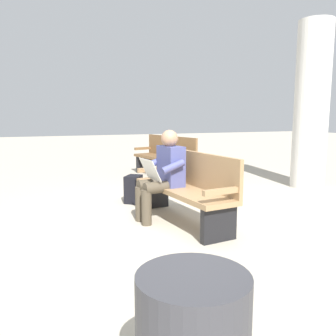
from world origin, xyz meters
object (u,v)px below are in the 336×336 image
backpack (134,189)px  support_pillar (311,106)px  bench_near (186,187)px  bench_far (166,156)px  person_seated (163,173)px

backpack → support_pillar: support_pillar is taller
bench_near → bench_far: same height
person_seated → bench_far: size_ratio=0.63×
person_seated → bench_far: 3.31m
bench_near → backpack: size_ratio=4.29×
bench_near → support_pillar: bearing=-75.7°
person_seated → backpack: 1.12m
backpack → bench_far: (2.04, -1.32, 0.25)m
bench_near → backpack: bearing=9.9°
backpack → bench_far: 2.45m
bench_far → person_seated: bearing=144.8°
bench_near → person_seated: bearing=49.3°
person_seated → support_pillar: size_ratio=0.38×
bench_near → support_pillar: (1.18, -3.08, 1.07)m
bench_far → support_pillar: (-2.07, -2.11, 1.07)m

